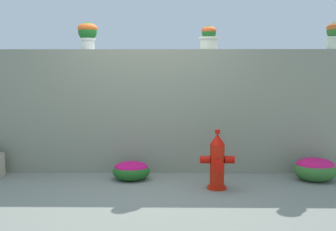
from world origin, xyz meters
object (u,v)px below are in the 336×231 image
object	(u,v)px
potted_plant_1	(88,33)
fire_hydrant	(217,162)
potted_plant_2	(209,37)
flower_bush_right	(315,168)
flower_bush_left	(131,170)
potted_plant_3	(336,34)

from	to	relation	value
potted_plant_1	fire_hydrant	world-z (taller)	potted_plant_1
potted_plant_2	flower_bush_right	world-z (taller)	potted_plant_2
potted_plant_1	flower_bush_left	bearing A→B (deg)	-36.73
flower_bush_left	potted_plant_2	bearing A→B (deg)	24.55
potted_plant_2	fire_hydrant	bearing A→B (deg)	-87.22
fire_hydrant	flower_bush_left	bearing A→B (deg)	159.31
potted_plant_1	flower_bush_left	world-z (taller)	potted_plant_1
potted_plant_3	flower_bush_left	distance (m)	3.53
potted_plant_2	potted_plant_1	bearing A→B (deg)	-179.86
potted_plant_3	flower_bush_right	distance (m)	1.97
potted_plant_2	potted_plant_3	size ratio (longest dim) A/B	0.88
potted_plant_3	potted_plant_1	bearing A→B (deg)	179.78
potted_plant_1	fire_hydrant	xyz separation A→B (m)	(1.82, -0.93, -1.71)
flower_bush_left	flower_bush_right	bearing A→B (deg)	-0.17
potted_plant_2	fire_hydrant	world-z (taller)	potted_plant_2
fire_hydrant	flower_bush_right	distance (m)	1.47
fire_hydrant	flower_bush_right	world-z (taller)	fire_hydrant
potted_plant_1	fire_hydrant	bearing A→B (deg)	-27.18
fire_hydrant	potted_plant_1	bearing A→B (deg)	152.82
potted_plant_2	potted_plant_3	world-z (taller)	potted_plant_3
potted_plant_2	flower_bush_right	size ratio (longest dim) A/B	0.60
fire_hydrant	flower_bush_left	size ratio (longest dim) A/B	1.48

